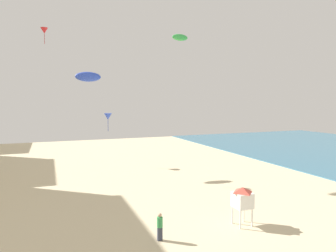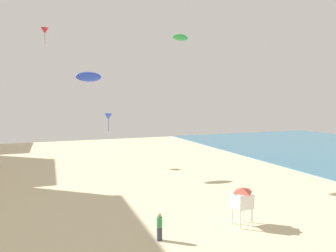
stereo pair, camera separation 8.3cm
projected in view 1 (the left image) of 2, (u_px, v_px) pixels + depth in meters
name	position (u px, v px, depth m)	size (l,w,h in m)	color
kite_flyer	(160.00, 225.00, 17.67)	(0.34, 0.34, 1.64)	#383D4C
lifeguard_stand	(242.00, 198.00, 19.80)	(1.10, 1.10, 2.55)	white
kite_red_delta	(44.00, 31.00, 33.29)	(0.78, 0.78, 1.76)	red
kite_blue_delta	(108.00, 117.00, 38.51)	(1.02, 1.02, 2.31)	blue
kite_green_parafoil	(180.00, 37.00, 34.58)	(1.91, 0.53, 0.74)	green
kite_blue_parafoil	(88.00, 77.00, 34.07)	(2.83, 0.79, 1.10)	blue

